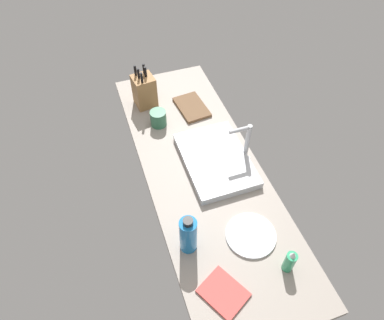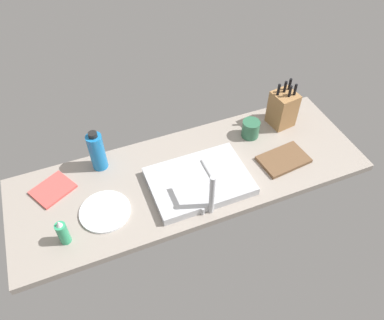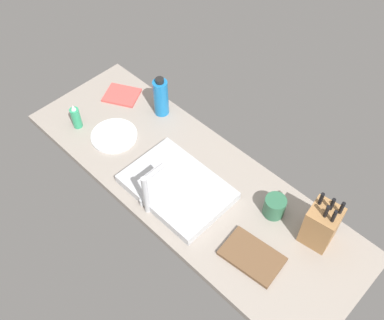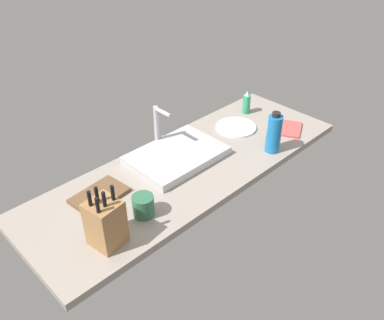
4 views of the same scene
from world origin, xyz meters
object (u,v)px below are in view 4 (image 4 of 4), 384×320
at_px(knife_block, 105,223).
at_px(water_bottle, 274,133).
at_px(sink_basin, 177,156).
at_px(dish_towel, 288,128).
at_px(cutting_board, 99,195).
at_px(soap_bottle, 246,103).
at_px(faucet, 159,124).
at_px(dinner_plate, 236,127).
at_px(coffee_mug, 143,206).

relative_size(knife_block, water_bottle, 1.17).
relative_size(sink_basin, water_bottle, 2.08).
bearing_deg(dish_towel, knife_block, -179.30).
distance_m(sink_basin, water_bottle, 0.49).
relative_size(cutting_board, soap_bottle, 1.68).
height_order(faucet, knife_block, knife_block).
relative_size(dinner_plate, coffee_mug, 2.41).
relative_size(knife_block, coffee_mug, 2.76).
relative_size(soap_bottle, coffee_mug, 1.51).
distance_m(dish_towel, coffee_mug, 1.00).
bearing_deg(knife_block, cutting_board, 54.89).
xyz_separation_m(cutting_board, dish_towel, (1.07, -0.23, -0.00)).
relative_size(sink_basin, coffee_mug, 4.92).
bearing_deg(knife_block, coffee_mug, -0.20).
distance_m(faucet, water_bottle, 0.57).
bearing_deg(dinner_plate, cutting_board, 178.34).
bearing_deg(cutting_board, faucet, 15.74).
relative_size(knife_block, soap_bottle, 1.83).
distance_m(faucet, coffee_mug, 0.53).
xyz_separation_m(knife_block, coffee_mug, (0.20, 0.03, -0.05)).
bearing_deg(cutting_board, soap_bottle, 2.90).
height_order(faucet, dish_towel, faucet).
bearing_deg(faucet, dinner_plate, -19.99).
height_order(knife_block, soap_bottle, knife_block).
bearing_deg(cutting_board, water_bottle, -19.74).
xyz_separation_m(faucet, water_bottle, (0.38, -0.43, -0.03)).
xyz_separation_m(faucet, knife_block, (-0.58, -0.38, -0.03)).
xyz_separation_m(water_bottle, dinner_plate, (0.04, 0.27, -0.10)).
bearing_deg(coffee_mug, dinner_plate, 13.60).
height_order(soap_bottle, water_bottle, water_bottle).
relative_size(cutting_board, coffee_mug, 2.54).
bearing_deg(dish_towel, soap_bottle, 92.54).
xyz_separation_m(dinner_plate, coffee_mug, (-0.81, -0.20, 0.04)).
bearing_deg(sink_basin, cutting_board, 177.55).
bearing_deg(coffee_mug, dish_towel, -0.70).
distance_m(soap_bottle, coffee_mug, 1.03).
relative_size(cutting_board, dish_towel, 1.36).
relative_size(water_bottle, dish_towel, 1.27).
bearing_deg(coffee_mug, sink_basin, 28.73).
height_order(knife_block, dinner_plate, knife_block).
distance_m(knife_block, cutting_board, 0.29).
bearing_deg(faucet, soap_bottle, -7.06).
bearing_deg(soap_bottle, faucet, 172.94).
distance_m(soap_bottle, dish_towel, 0.29).
bearing_deg(faucet, knife_block, -147.12).
xyz_separation_m(cutting_board, water_bottle, (0.84, -0.30, 0.09)).
relative_size(faucet, dish_towel, 1.31).
bearing_deg(sink_basin, knife_block, -157.89).
height_order(cutting_board, water_bottle, water_bottle).
bearing_deg(water_bottle, sink_basin, 144.76).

